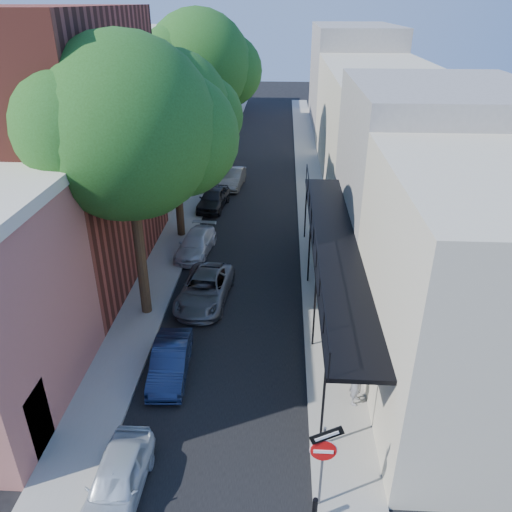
# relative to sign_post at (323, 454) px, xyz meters

# --- Properties ---
(road_surface) EXTENTS (6.00, 64.00, 0.01)m
(road_surface) POSITION_rel_sign_post_xyz_m (-3.16, 29.03, -2.03)
(road_surface) COLOR black
(road_surface) RESTS_ON ground
(sidewalk_left) EXTENTS (2.00, 64.00, 0.12)m
(sidewalk_left) POSITION_rel_sign_post_xyz_m (-7.16, 29.03, -1.98)
(sidewalk_left) COLOR gray
(sidewalk_left) RESTS_ON ground
(sidewalk_right) EXTENTS (2.00, 64.00, 0.12)m
(sidewalk_right) POSITION_rel_sign_post_xyz_m (0.84, 29.03, -1.98)
(sidewalk_right) COLOR gray
(sidewalk_right) RESTS_ON ground
(buildings_left) EXTENTS (10.10, 59.10, 12.00)m
(buildings_left) POSITION_rel_sign_post_xyz_m (-12.46, 27.79, 2.90)
(buildings_left) COLOR #B0635A
(buildings_left) RESTS_ON ground
(buildings_right) EXTENTS (9.80, 55.00, 10.00)m
(buildings_right) POSITION_rel_sign_post_xyz_m (5.83, 28.51, 2.39)
(buildings_right) COLOR beige
(buildings_right) RESTS_ON ground
(sign_post) EXTENTS (0.89, 0.17, 2.99)m
(sign_post) POSITION_rel_sign_post_xyz_m (0.00, 0.00, 0.00)
(sign_post) COLOR #595B60
(sign_post) RESTS_ON ground
(bollard) EXTENTS (0.14, 0.14, 0.80)m
(bollard) POSITION_rel_sign_post_xyz_m (-0.16, -0.47, -1.52)
(bollard) COLOR black
(bollard) RESTS_ON sidewalk_right
(oak_near) EXTENTS (7.48, 6.80, 11.42)m
(oak_near) POSITION_rel_sign_post_xyz_m (-6.53, 9.29, 5.84)
(oak_near) COLOR #342215
(oak_near) RESTS_ON ground
(oak_mid) EXTENTS (6.60, 6.00, 10.20)m
(oak_mid) POSITION_rel_sign_post_xyz_m (-6.58, 17.26, 5.02)
(oak_mid) COLOR #342215
(oak_mid) RESTS_ON ground
(oak_far) EXTENTS (7.70, 7.00, 11.90)m
(oak_far) POSITION_rel_sign_post_xyz_m (-6.51, 26.30, 6.22)
(oak_far) COLOR #342215
(oak_far) RESTS_ON ground
(parked_car_a) EXTENTS (1.46, 3.54, 1.20)m
(parked_car_a) POSITION_rel_sign_post_xyz_m (-5.47, 0.05, -1.44)
(parked_car_a) COLOR silver
(parked_car_a) RESTS_ON ground
(parked_car_b) EXTENTS (1.44, 3.62, 1.17)m
(parked_car_b) POSITION_rel_sign_post_xyz_m (-5.08, 5.10, -1.45)
(parked_car_b) COLOR #142040
(parked_car_b) RESTS_ON ground
(parked_car_c) EXTENTS (2.44, 4.66, 1.25)m
(parked_car_c) POSITION_rel_sign_post_xyz_m (-4.56, 10.12, -1.41)
(parked_car_c) COLOR #57595F
(parked_car_c) RESTS_ON ground
(parked_car_d) EXTENTS (2.02, 4.09, 1.14)m
(parked_car_d) POSITION_rel_sign_post_xyz_m (-5.73, 14.86, -1.46)
(parked_car_d) COLOR silver
(parked_car_d) RESTS_ON ground
(parked_car_e) EXTENTS (2.04, 4.13, 1.35)m
(parked_car_e) POSITION_rel_sign_post_xyz_m (-5.67, 21.49, -1.36)
(parked_car_e) COLOR black
(parked_car_e) RESTS_ON ground
(parked_car_f) EXTENTS (1.71, 4.06, 1.30)m
(parked_car_f) POSITION_rel_sign_post_xyz_m (-4.80, 25.76, -1.38)
(parked_car_f) COLOR #6C675B
(parked_car_f) RESTS_ON ground
(pedestrian) EXTENTS (0.63, 0.77, 1.82)m
(pedestrian) POSITION_rel_sign_post_xyz_m (1.44, 3.94, -1.01)
(pedestrian) COLOR gray
(pedestrian) RESTS_ON sidewalk_right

